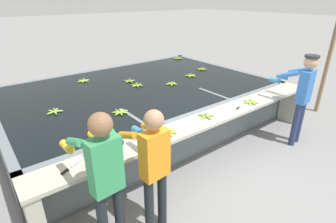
{
  "coord_description": "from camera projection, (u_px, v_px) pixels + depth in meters",
  "views": [
    {
      "loc": [
        -2.83,
        -2.36,
        2.64
      ],
      "look_at": [
        0.0,
        1.26,
        0.59
      ],
      "focal_mm": 28.0,
      "sensor_mm": 36.0,
      "label": 1
    }
  ],
  "objects": [
    {
      "name": "ground_plane",
      "position": [
        215.0,
        168.0,
        4.37
      ],
      "size": [
        80.0,
        80.0,
        0.0
      ],
      "primitive_type": "plane",
      "color": "gray",
      "rests_on": "ground"
    },
    {
      "name": "wash_tank",
      "position": [
        140.0,
        104.0,
        5.85
      ],
      "size": [
        5.52,
        3.69,
        0.85
      ],
      "color": "slate",
      "rests_on": "ground"
    },
    {
      "name": "work_ledge",
      "position": [
        207.0,
        130.0,
        4.27
      ],
      "size": [
        5.52,
        0.45,
        0.85
      ],
      "color": "#B7B2A3",
      "rests_on": "ground"
    },
    {
      "name": "worker_0",
      "position": [
        105.0,
        174.0,
        2.59
      ],
      "size": [
        0.44,
        0.73,
        1.7
      ],
      "color": "#1E2328",
      "rests_on": "ground"
    },
    {
      "name": "worker_1",
      "position": [
        153.0,
        162.0,
        2.9
      ],
      "size": [
        0.44,
        0.72,
        1.59
      ],
      "color": "#1E2328",
      "rests_on": "ground"
    },
    {
      "name": "worker_2",
      "position": [
        302.0,
        92.0,
        4.72
      ],
      "size": [
        0.45,
        0.74,
        1.71
      ],
      "color": "navy",
      "rests_on": "ground"
    },
    {
      "name": "banana_bunch_floating_0",
      "position": [
        137.0,
        85.0,
        5.65
      ],
      "size": [
        0.28,
        0.28,
        0.08
      ],
      "color": "#7FAD33",
      "rests_on": "wash_tank"
    },
    {
      "name": "banana_bunch_floating_1",
      "position": [
        55.0,
        111.0,
        4.37
      ],
      "size": [
        0.28,
        0.27,
        0.08
      ],
      "color": "#93BC3D",
      "rests_on": "wash_tank"
    },
    {
      "name": "banana_bunch_floating_2",
      "position": [
        129.0,
        81.0,
        5.93
      ],
      "size": [
        0.28,
        0.27,
        0.08
      ],
      "color": "#7FAD33",
      "rests_on": "wash_tank"
    },
    {
      "name": "banana_bunch_floating_3",
      "position": [
        191.0,
        76.0,
        6.33
      ],
      "size": [
        0.27,
        0.28,
        0.08
      ],
      "color": "#93BC3D",
      "rests_on": "wash_tank"
    },
    {
      "name": "banana_bunch_floating_4",
      "position": [
        102.0,
        130.0,
        3.76
      ],
      "size": [
        0.28,
        0.28,
        0.08
      ],
      "color": "#93BC3D",
      "rests_on": "wash_tank"
    },
    {
      "name": "banana_bunch_floating_5",
      "position": [
        120.0,
        112.0,
        4.35
      ],
      "size": [
        0.28,
        0.28,
        0.08
      ],
      "color": "#93BC3D",
      "rests_on": "wash_tank"
    },
    {
      "name": "banana_bunch_floating_6",
      "position": [
        172.0,
        84.0,
        5.75
      ],
      "size": [
        0.28,
        0.27,
        0.08
      ],
      "color": "#8CB738",
      "rests_on": "wash_tank"
    },
    {
      "name": "banana_bunch_floating_7",
      "position": [
        84.0,
        81.0,
        5.95
      ],
      "size": [
        0.28,
        0.26,
        0.08
      ],
      "color": "#9EC642",
      "rests_on": "wash_tank"
    },
    {
      "name": "banana_bunch_floating_8",
      "position": [
        178.0,
        58.0,
        8.06
      ],
      "size": [
        0.28,
        0.28,
        0.08
      ],
      "color": "#75A333",
      "rests_on": "wash_tank"
    },
    {
      "name": "banana_bunch_floating_9",
      "position": [
        202.0,
        69.0,
        6.88
      ],
      "size": [
        0.28,
        0.26,
        0.08
      ],
      "color": "#75A333",
      "rests_on": "wash_tank"
    },
    {
      "name": "banana_bunch_ledge_0",
      "position": [
        251.0,
        102.0,
        4.74
      ],
      "size": [
        0.27,
        0.28,
        0.08
      ],
      "color": "#8CB738",
      "rests_on": "work_ledge"
    },
    {
      "name": "banana_bunch_ledge_1",
      "position": [
        168.0,
        132.0,
        3.71
      ],
      "size": [
        0.27,
        0.28,
        0.08
      ],
      "color": "#93BC3D",
      "rests_on": "work_ledge"
    },
    {
      "name": "banana_bunch_ledge_2",
      "position": [
        206.0,
        116.0,
        4.2
      ],
      "size": [
        0.27,
        0.27,
        0.08
      ],
      "color": "#75A333",
      "rests_on": "work_ledge"
    },
    {
      "name": "knife_0",
      "position": [
        239.0,
        107.0,
        4.57
      ],
      "size": [
        0.34,
        0.14,
        0.02
      ],
      "color": "silver",
      "rests_on": "work_ledge"
    },
    {
      "name": "knife_1",
      "position": [
        69.0,
        168.0,
        2.95
      ],
      "size": [
        0.32,
        0.2,
        0.02
      ],
      "color": "silver",
      "rests_on": "work_ledge"
    },
    {
      "name": "support_post_right",
      "position": [
        332.0,
        46.0,
        5.88
      ],
      "size": [
        0.09,
        0.09,
        3.2
      ],
      "color": "#846647",
      "rests_on": "ground"
    }
  ]
}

